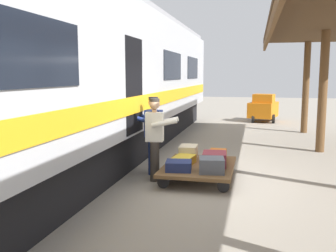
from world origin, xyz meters
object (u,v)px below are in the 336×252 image
Objects in this scene: suitcase_navy_fabric at (179,166)px; porter_by_door at (156,136)px; suitcase_cream_canvas at (188,152)px; suitcase_yellow_case at (184,160)px; luggage_cart at (199,167)px; suitcase_slate_roller at (212,165)px; porter_in_overalls at (153,132)px; train_car at (69,80)px; suitcase_burgundy_valise at (215,159)px; suitcase_orange_carryall at (217,155)px; baggage_tug at (263,108)px.

suitcase_navy_fabric is 0.81m from porter_by_door.
suitcase_cream_canvas is 0.91× the size of suitcase_yellow_case.
suitcase_slate_roller is at bearing 120.38° from luggage_cart.
suitcase_cream_canvas is 1.09m from porter_by_door.
suitcase_slate_roller is 1.67m from porter_in_overalls.
porter_by_door is at bearing -13.41° from suitcase_slate_roller.
suitcase_slate_roller is at bearing 180.00° from suitcase_navy_fabric.
luggage_cart is at bearing -178.34° from train_car.
train_car is 2.31m from porter_by_door.
suitcase_cream_canvas is 0.85m from suitcase_burgundy_valise.
porter_by_door is at bearing -27.59° from suitcase_navy_fabric.
porter_in_overalls and porter_by_door have the same top height.
suitcase_orange_carryall is 0.55m from suitcase_burgundy_valise.
porter_in_overalls is at bearing 13.31° from suitcase_orange_carryall.
porter_in_overalls is at bearing -170.33° from train_car.
suitcase_orange_carryall is at bearing -90.00° from suitcase_burgundy_valise.
suitcase_slate_roller is 1.32m from porter_by_door.
suitcase_burgundy_valise is at bearing -90.00° from suitcase_slate_roller.
porter_by_door is at bearing 34.57° from suitcase_orange_carryall.
train_car is 2.15m from porter_in_overalls.
baggage_tug is at bearing -96.12° from suitcase_slate_roller.
porter_by_door is (0.54, 0.82, 0.47)m from suitcase_cream_canvas.
suitcase_yellow_case is 0.86m from suitcase_slate_roller.
suitcase_orange_carryall is 1.52m from porter_in_overalls.
suitcase_slate_roller is (0.00, 0.55, 0.00)m from suitcase_burgundy_valise.
suitcase_cream_canvas reaches higher than suitcase_slate_roller.
suitcase_burgundy_valise reaches higher than suitcase_yellow_case.
porter_in_overalls is at bearing -68.09° from porter_by_door.
train_car is 3.39m from luggage_cart.
luggage_cart is at bearing 59.62° from suitcase_orange_carryall.
suitcase_navy_fabric is at bearing 133.69° from porter_in_overalls.
suitcase_burgundy_valise is at bearing -139.54° from suitcase_navy_fabric.
porter_in_overalls is at bearing 23.91° from suitcase_cream_canvas.
train_car is 3.58m from suitcase_burgundy_valise.
train_car is 11.49m from baggage_tug.
suitcase_yellow_case is at bearing 0.00° from suitcase_burgundy_valise.
baggage_tug is (-1.83, -11.00, 0.23)m from suitcase_navy_fabric.
baggage_tug is at bearing -102.48° from porter_by_door.
suitcase_cream_canvas reaches higher than suitcase_navy_fabric.
porter_by_door is (0.87, 0.27, 0.66)m from luggage_cart.
suitcase_burgundy_valise is at bearing -178.51° from train_car.
porter_in_overalls is at bearing -9.15° from suitcase_burgundy_valise.
suitcase_navy_fabric is at bearing 152.41° from porter_by_door.
suitcase_cream_canvas reaches higher than luggage_cart.
suitcase_orange_carryall is at bearing 83.21° from baggage_tug.
suitcase_yellow_case is at bearing -90.00° from suitcase_navy_fabric.
porter_in_overalls is 0.53m from porter_by_door.
suitcase_navy_fabric is at bearing 169.54° from train_car.
porter_in_overalls is (-1.81, -0.31, -1.14)m from train_car.
luggage_cart is 4.02× the size of suitcase_navy_fabric.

